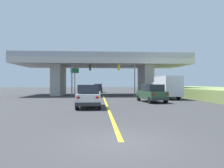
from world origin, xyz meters
TOP-DOWN VIEW (x-y plane):
  - ground at (0.00, 30.51)m, footprint 160.00×160.00m
  - overpass_bridge at (0.00, 30.51)m, footprint 30.12×10.98m
  - lane_divider_stripe at (0.00, 13.73)m, footprint 0.20×27.46m
  - suv_lead at (-1.65, 10.85)m, footprint 2.05×4.69m
  - suv_crossing at (5.26, 15.48)m, footprint 2.68×4.85m
  - box_truck at (8.76, 20.92)m, footprint 2.33×7.48m
  - sedan_oncoming at (-0.85, 41.30)m, footprint 2.04×4.52m
  - traffic_signal_nearside at (4.18, 25.25)m, footprint 2.86×0.36m
  - traffic_signal_farside at (-4.08, 25.86)m, footprint 3.18×0.36m
  - highway_sign at (-4.79, 27.36)m, footprint 1.40×0.17m

SIDE VIEW (x-z plane):
  - ground at x=0.00m, z-range 0.00..0.00m
  - lane_divider_stripe at x=0.00m, z-range 0.00..0.01m
  - sedan_oncoming at x=-0.85m, z-range 0.00..2.02m
  - suv_crossing at x=5.26m, z-range 0.00..2.02m
  - suv_lead at x=-1.65m, z-range 0.01..2.03m
  - box_truck at x=8.76m, z-range 0.08..3.21m
  - highway_sign at x=-4.79m, z-range 1.08..5.97m
  - traffic_signal_nearside at x=4.18m, z-range 0.76..6.70m
  - traffic_signal_farside at x=-4.08m, z-range 0.74..6.82m
  - overpass_bridge at x=0.00m, z-range 1.41..8.63m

